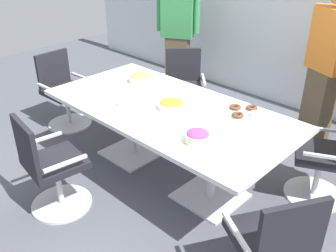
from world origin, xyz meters
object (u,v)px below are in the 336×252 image
person_standing_0 (178,31)px  snack_bowl_cookies (141,78)px  office_chair_4 (50,170)px  donut_platter (244,112)px  plate_stack (127,102)px  snack_bowl_chips_orange (171,104)px  office_chair_1 (328,160)px  office_chair_0 (272,250)px  person_standing_1 (326,63)px  office_chair_3 (64,94)px  office_chair_2 (183,91)px  conference_table (168,119)px  snack_bowl_candy_mix (198,136)px

person_standing_0 → snack_bowl_cookies: 1.50m
office_chair_4 → donut_platter: (0.95, 1.46, 0.36)m
plate_stack → snack_bowl_chips_orange: bearing=31.2°
office_chair_1 → snack_bowl_chips_orange: office_chair_1 is taller
office_chair_0 → plate_stack: (-1.80, 0.34, 0.36)m
office_chair_0 → office_chair_1: 1.29m
office_chair_1 → person_standing_1: bearing=2.1°
office_chair_3 → snack_bowl_cookies: size_ratio=3.56×
person_standing_0 → plate_stack: (1.02, -1.81, -0.18)m
office_chair_2 → snack_bowl_cookies: (0.03, -0.74, 0.39)m
office_chair_0 → office_chair_4: size_ratio=1.00×
donut_platter → person_standing_0: bearing=148.0°
office_chair_4 → person_standing_1: size_ratio=0.51×
office_chair_2 → person_standing_1: (1.42, 0.74, 0.52)m
office_chair_1 → office_chair_4: (-1.64, -1.80, 0.00)m
office_chair_4 → snack_bowl_chips_orange: (0.40, 1.09, 0.38)m
snack_bowl_cookies → donut_platter: 1.26m
snack_bowl_cookies → plate_stack: snack_bowl_cookies is taller
office_chair_0 → office_chair_4: bearing=136.0°
office_chair_4 → snack_bowl_cookies: 1.43m
office_chair_0 → snack_bowl_cookies: size_ratio=3.56×
conference_table → snack_bowl_chips_orange: (0.04, 0.01, 0.16)m
office_chair_3 → snack_bowl_candy_mix: bearing=82.6°
office_chair_3 → snack_bowl_chips_orange: (1.73, 0.11, 0.38)m
office_chair_1 → donut_platter: bearing=89.6°
office_chair_0 → snack_bowl_cookies: office_chair_0 is taller
person_standing_1 → office_chair_2: bearing=51.9°
office_chair_4 → person_standing_0: 2.90m
conference_table → donut_platter: bearing=32.8°
office_chair_0 → snack_bowl_cookies: (-2.14, 0.82, 0.39)m
person_standing_0 → donut_platter: bearing=120.5°
snack_bowl_cookies → snack_bowl_candy_mix: size_ratio=1.27×
snack_bowl_cookies → snack_bowl_chips_orange: bearing=-19.9°
office_chair_0 → plate_stack: 1.87m
person_standing_0 → snack_bowl_cookies: person_standing_0 is taller
snack_bowl_chips_orange → plate_stack: bearing=-148.8°
conference_table → office_chair_1: bearing=29.4°
person_standing_0 → snack_bowl_cookies: (0.68, -1.33, -0.15)m
office_chair_0 → person_standing_1: (-0.75, 2.30, 0.52)m
office_chair_0 → donut_platter: (-0.88, 0.94, 0.36)m
person_standing_0 → donut_platter: person_standing_0 is taller
office_chair_3 → snack_bowl_cookies: (1.03, 0.37, 0.39)m
plate_stack → snack_bowl_cookies: bearing=125.2°
office_chair_1 → snack_bowl_cookies: office_chair_1 is taller
person_standing_1 → snack_bowl_candy_mix: size_ratio=8.83×
office_chair_0 → snack_bowl_candy_mix: size_ratio=4.54×
person_standing_0 → snack_bowl_chips_orange: size_ratio=7.15×
donut_platter → snack_bowl_chips_orange: bearing=-146.1°
snack_bowl_cookies → snack_bowl_chips_orange: size_ratio=1.01×
office_chair_2 → snack_bowl_chips_orange: office_chair_2 is taller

